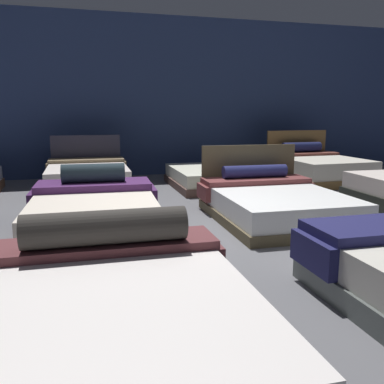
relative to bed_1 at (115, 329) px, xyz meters
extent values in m
cube|color=#5B5B60|center=(1.23, 2.39, -0.28)|extent=(18.00, 18.00, 0.02)
cube|color=navy|center=(1.23, 7.46, 1.48)|extent=(18.00, 0.06, 3.50)
cube|color=#535858|center=(0.00, -0.05, -0.18)|extent=(1.56, 1.97, 0.19)
cube|color=white|center=(0.00, -0.05, 0.08)|extent=(1.50, 1.91, 0.31)
cube|color=brown|center=(0.01, 0.69, 0.26)|extent=(1.51, 0.45, 0.06)
cube|color=brown|center=(0.77, 0.67, 0.08)|extent=(0.07, 0.42, 0.30)
cylinder|color=#332F2B|center=(0.01, 0.59, 0.41)|extent=(1.06, 0.25, 0.23)
cube|color=#202051|center=(1.62, 0.71, 0.04)|extent=(0.09, 0.60, 0.25)
cube|color=black|center=(0.02, 2.74, -0.16)|extent=(1.57, 2.09, 0.21)
cube|color=silver|center=(0.02, 2.74, 0.06)|extent=(1.50, 2.02, 0.23)
cube|color=#462255|center=(0.06, 3.39, 0.22)|extent=(1.47, 0.71, 0.09)
cube|color=#462255|center=(-0.68, 3.44, 0.02)|extent=(0.12, 0.63, 0.32)
cube|color=#462255|center=(0.80, 3.35, 0.02)|extent=(0.12, 0.63, 0.32)
cylinder|color=#1D2B32|center=(0.06, 3.37, 0.38)|extent=(0.80, 0.28, 0.24)
cube|color=brown|center=(2.39, 2.83, -0.21)|extent=(1.65, 2.12, 0.13)
cube|color=white|center=(2.39, 2.83, -0.01)|extent=(1.58, 2.06, 0.26)
cube|color=brown|center=(2.41, 3.87, 0.19)|extent=(1.50, 0.08, 0.93)
cube|color=brown|center=(2.41, 3.59, 0.15)|extent=(1.58, 0.54, 0.07)
cube|color=brown|center=(1.61, 3.61, 0.01)|extent=(0.09, 0.50, 0.21)
cube|color=brown|center=(3.21, 3.57, 0.01)|extent=(0.09, 0.50, 0.21)
cylinder|color=navy|center=(2.41, 3.63, 0.28)|extent=(0.98, 0.21, 0.19)
cube|color=#2A2939|center=(0.05, 5.58, -0.17)|extent=(1.46, 1.94, 0.20)
cube|color=silver|center=(0.05, 5.58, 0.07)|extent=(1.40, 1.88, 0.27)
cube|color=#2A2939|center=(0.06, 6.54, 0.21)|extent=(1.34, 0.06, 0.97)
cube|color=#7E6A4C|center=(0.06, 6.27, 0.23)|extent=(1.41, 0.51, 0.06)
cube|color=#7E6A4C|center=(-0.65, 6.28, 0.11)|extent=(0.07, 0.48, 0.19)
cube|color=#7E6A4C|center=(0.77, 6.25, 0.11)|extent=(0.07, 0.48, 0.19)
cube|color=brown|center=(2.40, 5.52, -0.20)|extent=(1.61, 1.93, 0.14)
cube|color=silver|center=(2.40, 5.52, -0.02)|extent=(1.54, 1.87, 0.22)
cube|color=brown|center=(4.72, 5.55, -0.19)|extent=(1.61, 1.95, 0.16)
cube|color=silver|center=(4.72, 5.55, 0.05)|extent=(1.55, 1.89, 0.33)
cube|color=brown|center=(4.69, 6.50, 0.23)|extent=(1.47, 0.08, 1.01)
cube|color=brown|center=(4.70, 6.23, 0.24)|extent=(1.55, 0.53, 0.05)
cube|color=brown|center=(3.92, 6.21, 0.09)|extent=(0.07, 0.49, 0.24)
cube|color=brown|center=(5.48, 6.25, 0.09)|extent=(0.07, 0.49, 0.24)
cylinder|color=#1A1F4D|center=(4.70, 6.29, 0.38)|extent=(0.92, 0.24, 0.21)
camera|label=1|loc=(-0.16, -2.14, 1.15)|focal=39.76mm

